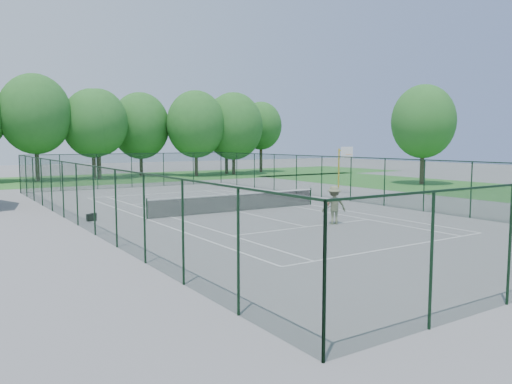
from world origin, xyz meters
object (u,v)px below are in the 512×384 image
(basketball_goal, at_px, (343,161))
(tennis_player, at_px, (334,205))
(tennis_net, at_px, (237,201))
(sports_bag_a, at_px, (91,217))

(basketball_goal, height_order, tennis_player, basketball_goal)
(tennis_net, relative_size, tennis_player, 5.88)
(basketball_goal, bearing_deg, sports_bag_a, -170.89)
(basketball_goal, relative_size, tennis_player, 1.94)
(basketball_goal, relative_size, sports_bag_a, 8.04)
(tennis_net, distance_m, basketball_goal, 13.19)
(basketball_goal, bearing_deg, tennis_net, -160.74)
(tennis_player, bearing_deg, sports_bag_a, 142.26)
(tennis_net, distance_m, tennis_player, 6.71)
(tennis_net, height_order, basketball_goal, basketball_goal)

